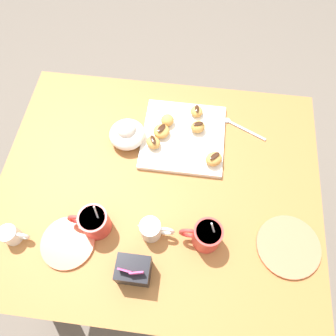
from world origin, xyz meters
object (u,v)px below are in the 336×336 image
(coffee_mug_red_left, at_px, (206,235))
(beignet_1, at_px, (153,143))
(beignet_5, at_px, (214,159))
(coffee_mug_red_right, at_px, (94,222))
(saucer_coral_right, at_px, (68,243))
(beignet_3, at_px, (161,131))
(beignet_2, at_px, (169,120))
(dining_table, at_px, (159,200))
(chocolate_sauce_pitcher, at_px, (11,235))
(saucer_coral_left, at_px, (288,246))
(sugar_caddy, at_px, (134,270))
(beignet_4, at_px, (198,127))
(beignet_0, at_px, (197,111))
(ice_cream_bowl, at_px, (127,134))
(pastry_plate_square, at_px, (183,137))
(cream_pitcher_white, at_px, (153,229))

(coffee_mug_red_left, distance_m, beignet_1, 0.35)
(coffee_mug_red_left, xyz_separation_m, beignet_5, (-0.01, -0.25, -0.01))
(coffee_mug_red_right, distance_m, saucer_coral_right, 0.10)
(saucer_coral_right, relative_size, beignet_3, 2.86)
(beignet_2, bearing_deg, dining_table, 88.81)
(beignet_3, bearing_deg, beignet_2, -112.63)
(coffee_mug_red_left, distance_m, chocolate_sauce_pitcher, 0.56)
(coffee_mug_red_right, distance_m, chocolate_sauce_pitcher, 0.24)
(saucer_coral_left, distance_m, saucer_coral_right, 0.64)
(beignet_3, bearing_deg, dining_table, 94.42)
(sugar_caddy, relative_size, saucer_coral_left, 0.58)
(sugar_caddy, distance_m, beignet_2, 0.50)
(sugar_caddy, bearing_deg, saucer_coral_left, -163.53)
(beignet_2, bearing_deg, chocolate_sauce_pitcher, 48.14)
(dining_table, relative_size, chocolate_sauce_pitcher, 11.08)
(dining_table, relative_size, sugar_caddy, 9.61)
(coffee_mug_red_left, relative_size, coffee_mug_red_right, 1.06)
(saucer_coral_right, bearing_deg, beignet_4, -128.44)
(chocolate_sauce_pitcher, relative_size, beignet_0, 2.05)
(beignet_1, xyz_separation_m, beignet_4, (-0.14, -0.08, 0.00))
(saucer_coral_left, height_order, beignet_2, beignet_2)
(dining_table, relative_size, coffee_mug_red_left, 7.25)
(ice_cream_bowl, bearing_deg, beignet_4, -165.95)
(ice_cream_bowl, distance_m, saucer_coral_left, 0.61)
(beignet_2, bearing_deg, beignet_5, 140.92)
(pastry_plate_square, xyz_separation_m, beignet_5, (-0.11, 0.09, 0.03))
(coffee_mug_red_right, distance_m, beignet_0, 0.51)
(saucer_coral_left, distance_m, beignet_1, 0.52)
(saucer_coral_right, distance_m, beignet_3, 0.46)
(ice_cream_bowl, distance_m, beignet_0, 0.25)
(dining_table, xyz_separation_m, chocolate_sauce_pitcher, (0.39, 0.22, 0.16))
(ice_cream_bowl, height_order, beignet_2, ice_cream_bowl)
(ice_cream_bowl, relative_size, beignet_2, 2.67)
(coffee_mug_red_right, bearing_deg, beignet_4, -125.98)
(dining_table, relative_size, beignet_4, 21.36)
(beignet_1, xyz_separation_m, beignet_3, (-0.02, -0.05, -0.00))
(cream_pitcher_white, xyz_separation_m, beignet_4, (-0.10, -0.37, -0.01))
(beignet_1, bearing_deg, beignet_4, -150.79)
(ice_cream_bowl, distance_m, beignet_5, 0.30)
(chocolate_sauce_pitcher, distance_m, beignet_1, 0.50)
(saucer_coral_right, bearing_deg, coffee_mug_red_left, -171.38)
(chocolate_sauce_pitcher, distance_m, saucer_coral_left, 0.80)
(saucer_coral_right, distance_m, beignet_1, 0.40)
(pastry_plate_square, distance_m, beignet_0, 0.10)
(ice_cream_bowl, height_order, saucer_coral_left, ice_cream_bowl)
(saucer_coral_left, distance_m, beignet_0, 0.52)
(pastry_plate_square, bearing_deg, beignet_1, 27.79)
(beignet_0, height_order, beignet_3, beignet_3)
(pastry_plate_square, bearing_deg, coffee_mug_red_left, 106.08)
(pastry_plate_square, relative_size, ice_cream_bowl, 2.30)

